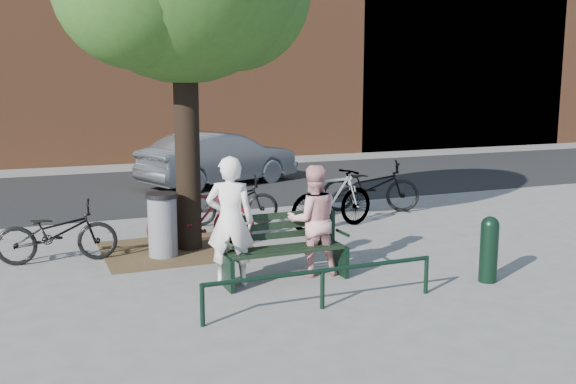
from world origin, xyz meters
name	(u,v)px	position (x,y,z in m)	size (l,w,h in m)	color
ground	(285,281)	(0.00, 0.00, 0.00)	(90.00, 90.00, 0.00)	gray
dirt_pit	(178,250)	(-1.00, 2.20, 0.01)	(2.40, 2.00, 0.02)	brown
road	(161,188)	(0.00, 8.50, 0.01)	(40.00, 7.00, 0.01)	black
park_bench	(283,246)	(0.00, 0.08, 0.48)	(1.74, 0.54, 0.97)	black
guard_railing	(322,277)	(0.00, -1.20, 0.40)	(3.06, 0.06, 0.51)	black
person_left	(230,221)	(-0.73, 0.15, 0.88)	(0.64, 0.42, 1.77)	white
person_right	(313,220)	(0.49, 0.15, 0.79)	(0.77, 0.60, 1.58)	pink
bollard	(489,247)	(2.58, -1.11, 0.49)	(0.25, 0.25, 0.92)	black
litter_bin	(163,225)	(-1.30, 1.89, 0.52)	(0.50, 0.50, 1.02)	gray
bicycle_a	(57,233)	(-2.86, 2.20, 0.47)	(0.62, 1.77, 0.93)	black
bicycle_b	(201,216)	(-0.60, 2.20, 0.54)	(0.51, 1.80, 1.08)	#600D13
bicycle_c	(231,201)	(0.39, 3.67, 0.47)	(0.63, 1.80, 0.95)	black
bicycle_d	(332,199)	(2.04, 2.63, 0.57)	(0.54, 1.90, 1.14)	gray
bicycle_e	(370,186)	(3.53, 3.81, 0.54)	(0.72, 2.06, 1.08)	black
parked_car	(219,159)	(1.57, 8.41, 0.72)	(1.52, 4.36, 1.44)	slate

